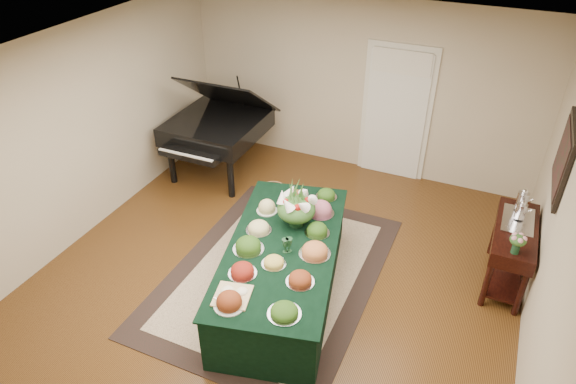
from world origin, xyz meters
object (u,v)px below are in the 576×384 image
at_px(grand_piano, 217,126).
at_px(mahogany_sideboard, 513,241).
at_px(floral_centerpiece, 296,205).
at_px(buffet_table, 283,270).

xyz_separation_m(grand_piano, mahogany_sideboard, (4.39, -0.85, -0.20)).
height_order(floral_centerpiece, mahogany_sideboard, floral_centerpiece).
relative_size(buffet_table, mahogany_sideboard, 2.29).
bearing_deg(buffet_table, grand_piano, 134.52).
relative_size(floral_centerpiece, grand_piano, 0.28).
bearing_deg(mahogany_sideboard, buffet_table, -151.52).
height_order(floral_centerpiece, grand_piano, grand_piano).
bearing_deg(mahogany_sideboard, grand_piano, 169.09).
bearing_deg(buffet_table, mahogany_sideboard, 28.48).
xyz_separation_m(buffet_table, mahogany_sideboard, (2.32, 1.26, 0.26)).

